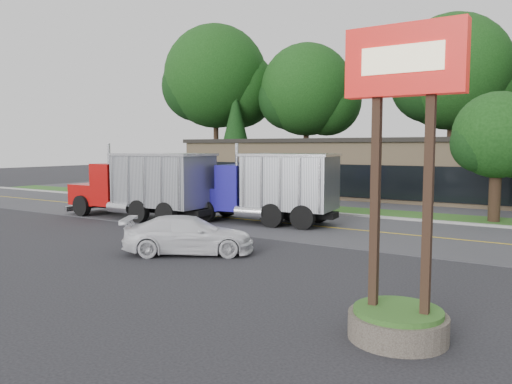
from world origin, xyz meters
TOP-DOWN VIEW (x-y plane):
  - ground at (0.00, 0.00)m, footprint 140.00×140.00m
  - road at (0.00, 9.00)m, footprint 60.00×8.00m
  - center_line at (0.00, 9.00)m, footprint 60.00×0.12m
  - curb at (0.00, 13.20)m, footprint 60.00×0.30m
  - grass_verge at (0.00, 15.00)m, footprint 60.00×3.40m
  - far_parking at (0.00, 20.00)m, footprint 60.00×7.00m
  - strip_mall at (2.00, 26.00)m, footprint 32.00×12.00m
  - bilo_sign at (10.50, -2.50)m, footprint 2.20×1.90m
  - tree_far_a at (-19.82, 32.14)m, footprint 11.77×11.07m
  - tree_far_b at (-9.85, 34.12)m, footprint 9.87×9.29m
  - tree_far_c at (4.16, 34.13)m, footprint 10.55×9.93m
  - evergreen_left at (-16.00, 30.00)m, footprint 4.16×4.16m
  - tree_verge at (10.07, 15.05)m, footprint 4.47×4.21m
  - dump_truck_red at (-5.20, 6.50)m, footprint 8.55×2.68m
  - dump_truck_blue at (0.97, 8.66)m, footprint 7.40×3.47m
  - rally_car at (2.06, 1.29)m, footprint 4.76×3.97m

SIDE VIEW (x-z plane):
  - ground at x=0.00m, z-range 0.00..0.00m
  - road at x=0.00m, z-range -0.01..0.01m
  - center_line at x=0.00m, z-range 0.00..0.00m
  - curb at x=0.00m, z-range -0.06..0.06m
  - grass_verge at x=0.00m, z-range -0.01..0.01m
  - far_parking at x=0.00m, z-range -0.01..0.01m
  - rally_car at x=2.06m, z-range 0.00..1.30m
  - dump_truck_blue at x=0.97m, z-range 0.12..3.48m
  - dump_truck_red at x=-5.20m, z-range 0.13..3.49m
  - strip_mall at x=2.00m, z-range 0.00..4.00m
  - bilo_sign at x=10.50m, z-range -0.95..5.00m
  - tree_verge at x=10.07m, z-range 0.87..7.25m
  - evergreen_left at x=-16.00m, z-range 0.47..9.93m
  - tree_far_b at x=-9.85m, z-range 1.95..16.03m
  - tree_far_c at x=4.16m, z-range 2.08..17.13m
  - tree_far_a at x=-19.82m, z-range 2.32..19.11m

